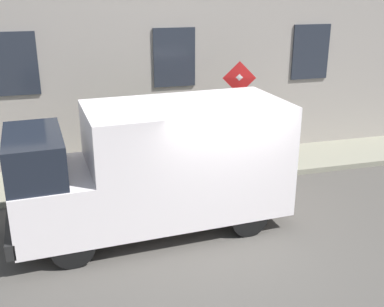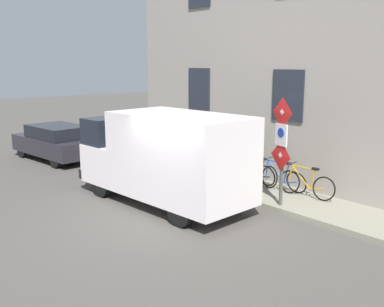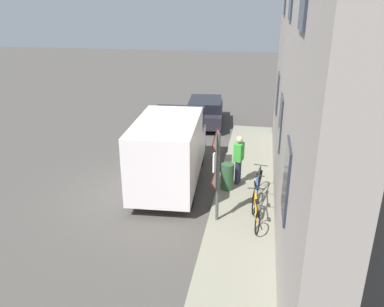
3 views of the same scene
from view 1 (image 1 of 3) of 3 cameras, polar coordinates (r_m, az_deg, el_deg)
name	(u,v)px [view 1 (image 1 of 3)]	position (r m, az deg, el deg)	size (l,w,h in m)	color
ground_plane	(227,233)	(9.40, 4.21, -9.64)	(80.00, 80.00, 0.00)	#494541
sidewalk_slab	(184,170)	(12.21, -0.96, -2.03)	(1.91, 16.22, 0.14)	gray
sign_post_stacked	(238,109)	(11.32, 5.62, 5.43)	(0.20, 0.55, 2.68)	#474C47
delivery_van	(157,165)	(9.09, -4.27, -1.40)	(2.33, 5.44, 2.50)	white
bicycle_orange	(221,145)	(12.74, 3.58, 0.99)	(0.46, 1.71, 0.89)	black
bicycle_blue	(190,148)	(12.49, -0.23, 0.65)	(0.46, 1.72, 0.89)	black
bicycle_black	(158,151)	(12.30, -4.18, 0.29)	(0.47, 1.71, 0.89)	black
pedestrian	(130,142)	(11.35, -7.56, 1.45)	(0.35, 0.45, 1.72)	#262B47
litter_bin	(154,163)	(11.29, -4.63, -1.13)	(0.44, 0.44, 0.90)	#2D5133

